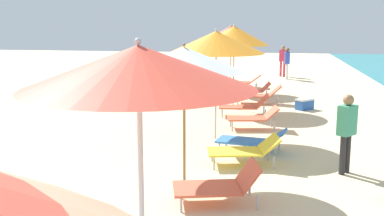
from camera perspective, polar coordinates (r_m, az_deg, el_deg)
The scene contains 17 objects.
umbrella_second at distance 4.10m, azimuth -6.50°, elevation 4.90°, with size 2.08×2.08×2.71m.
umbrella_third at distance 8.08m, azimuth -0.98°, elevation 5.92°, with size 2.07×2.07×2.46m.
lounger_third_shoreside at distance 9.38m, azimuth 6.42°, elevation -5.04°, with size 1.50×0.90×0.60m.
lounger_third_inland at distance 7.46m, azimuth 3.34°, elevation -9.26°, with size 1.46×0.99×0.66m.
umbrella_fourth at distance 11.12m, azimuth 2.95°, elevation 7.99°, with size 2.29×2.29×2.65m.
lounger_fourth_shoreside at distance 12.46m, azimuth 7.52°, elevation -1.09°, with size 1.40×0.80×0.60m.
lounger_fourth_inland at distance 10.39m, azimuth 7.30°, elevation -3.86°, with size 1.58×0.88×0.52m.
umbrella_fifth at distance 14.99m, azimuth 5.14°, elevation 8.74°, with size 2.21×2.21×2.70m.
lounger_fifth_shoreside at distance 16.23m, azimuth 8.16°, elevation 1.69°, with size 1.59×0.66×0.65m.
lounger_fifth_inland at distance 14.04m, azimuth 6.45°, elevation 0.31°, with size 1.53×0.75×0.66m.
umbrella_farthest at distance 18.63m, azimuth 4.76°, elevation 9.11°, with size 1.95×1.95×2.66m.
lounger_farthest_shoreside at distance 20.00m, azimuth 6.20°, elevation 3.24°, with size 1.55×0.72×0.53m.
lounger_farthest_inland at distance 17.73m, azimuth 7.60°, elevation 2.21°, with size 1.31×0.74×0.54m.
person_walking_near at distance 24.05m, azimuth 10.97°, elevation 5.98°, with size 0.37×0.24×1.54m.
person_walking_mid at distance 9.15m, azimuth 18.27°, elevation -2.16°, with size 0.40×0.42×1.51m.
person_walking_far at distance 22.98m, azimuth 11.48°, elevation 5.68°, with size 0.24×0.37×1.50m.
cooler_box at distance 15.44m, azimuth 13.51°, elevation 0.47°, with size 0.63×0.63×0.35m.
Camera 1 is at (1.09, -0.44, 2.87)m, focal length 43.94 mm.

